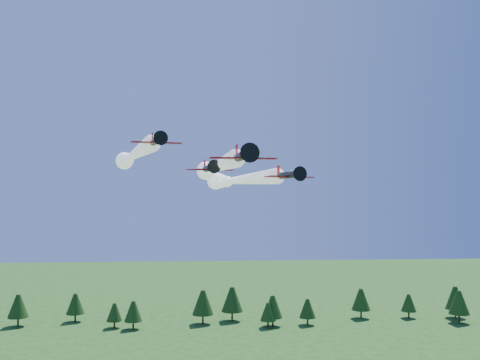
{
  "coord_description": "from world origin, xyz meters",
  "views": [
    {
      "loc": [
        -4.19,
        -77.36,
        43.0
      ],
      "look_at": [
        1.68,
        0.0,
        45.86
      ],
      "focal_mm": 40.0,
      "sensor_mm": 36.0,
      "label": 1
    }
  ],
  "objects": [
    {
      "name": "plane_lead",
      "position": [
        -1.63,
        15.01,
        48.59
      ],
      "size": [
        10.75,
        45.84,
        3.7
      ],
      "rotation": [
        0.0,
        0.0,
        0.11
      ],
      "color": "black",
      "rests_on": "ground"
    },
    {
      "name": "plane_left",
      "position": [
        -16.72,
        23.15,
        51.16
      ],
      "size": [
        15.8,
        47.26,
        3.7
      ],
      "rotation": [
        0.0,
        0.0,
        0.24
      ],
      "color": "black",
      "rests_on": "ground"
    },
    {
      "name": "plane_right",
      "position": [
        2.91,
        24.43,
        46.71
      ],
      "size": [
        15.36,
        41.0,
        3.7
      ],
      "rotation": [
        0.0,
        0.0,
        0.27
      ],
      "color": "black",
      "rests_on": "ground"
    },
    {
      "name": "plane_slot",
      "position": [
        -2.67,
        7.95,
        48.06
      ],
      "size": [
        7.62,
        8.35,
        2.66
      ],
      "rotation": [
        0.0,
        0.0,
        0.18
      ],
      "color": "black",
      "rests_on": "ground"
    },
    {
      "name": "treeline",
      "position": [
        9.57,
        108.99,
        6.74
      ],
      "size": [
        179.59,
        19.57,
        11.91
      ],
      "color": "#382314",
      "rests_on": "ground"
    }
  ]
}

